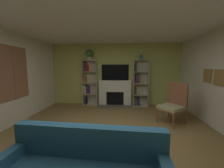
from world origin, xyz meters
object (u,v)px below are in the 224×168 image
(fireplace, at_px, (115,92))
(vase_with_flowers, at_px, (141,57))
(bookshelf_right, at_px, (139,84))
(tv, at_px, (115,72))
(potted_plant, at_px, (90,54))
(coffee_table, at_px, (95,139))
(bookshelf_left, at_px, (89,83))
(armchair, at_px, (174,104))

(fireplace, relative_size, vase_with_flowers, 3.58)
(fireplace, distance_m, bookshelf_right, 1.05)
(tv, bearing_deg, vase_with_flowers, -6.38)
(fireplace, bearing_deg, vase_with_flowers, -1.57)
(potted_plant, height_order, vase_with_flowers, potted_plant)
(bookshelf_right, height_order, vase_with_flowers, vase_with_flowers)
(tv, relative_size, coffee_table, 1.29)
(bookshelf_left, bearing_deg, armchair, -30.78)
(fireplace, bearing_deg, armchair, -43.91)
(bookshelf_left, height_order, potted_plant, potted_plant)
(fireplace, xyz_separation_m, armchair, (1.80, -1.74, -0.00))
(tv, height_order, bookshelf_left, bookshelf_left)
(bookshelf_right, height_order, armchair, bookshelf_right)
(bookshelf_left, relative_size, coffee_table, 2.15)
(potted_plant, distance_m, armchair, 3.70)
(vase_with_flowers, distance_m, coffee_table, 4.03)
(bookshelf_left, distance_m, coffee_table, 3.68)
(bookshelf_left, bearing_deg, potted_plant, -34.03)
(fireplace, distance_m, tv, 0.84)
(tv, xyz_separation_m, potted_plant, (-1.07, -0.12, 0.76))
(vase_with_flowers, height_order, armchair, vase_with_flowers)
(potted_plant, bearing_deg, bookshelf_left, 145.97)
(coffee_table, bearing_deg, bookshelf_left, 105.58)
(tv, xyz_separation_m, bookshelf_left, (-1.14, -0.07, -0.46))
(fireplace, height_order, potted_plant, potted_plant)
(bookshelf_left, distance_m, bookshelf_right, 2.13)
(bookshelf_left, xyz_separation_m, bookshelf_right, (2.13, -0.02, -0.03))
(bookshelf_right, bearing_deg, potted_plant, -179.33)
(bookshelf_right, bearing_deg, coffee_table, -108.43)
(fireplace, xyz_separation_m, tv, (0.00, 0.09, 0.84))
(potted_plant, bearing_deg, bookshelf_right, 0.67)
(tv, bearing_deg, bookshelf_left, -176.44)
(bookshelf_left, distance_m, potted_plant, 1.22)
(bookshelf_right, distance_m, coffee_table, 3.70)
(bookshelf_right, bearing_deg, vase_with_flowers, -16.36)
(fireplace, relative_size, armchair, 1.24)
(armchair, bearing_deg, bookshelf_right, 115.19)
(vase_with_flowers, xyz_separation_m, armchair, (0.73, -1.71, -1.47))
(bookshelf_left, bearing_deg, bookshelf_right, -0.66)
(bookshelf_left, distance_m, vase_with_flowers, 2.47)
(vase_with_flowers, distance_m, armchair, 2.37)
(vase_with_flowers, bearing_deg, bookshelf_left, 178.75)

